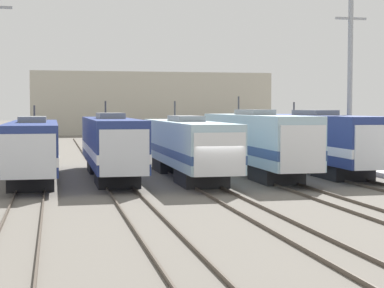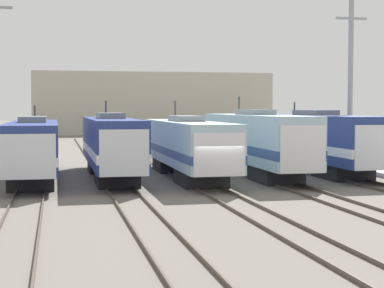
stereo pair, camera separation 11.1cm
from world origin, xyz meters
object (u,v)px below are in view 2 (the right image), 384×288
object	(u,v)px
locomotive_center_left	(111,145)
locomotive_far_right	(317,140)
catenary_tower_right	(350,83)
locomotive_far_left	(33,148)
locomotive_center	(188,146)
locomotive_center_right	(257,142)

from	to	relation	value
locomotive_center_left	locomotive_far_right	distance (m)	14.20
locomotive_far_right	catenary_tower_right	distance (m)	4.62
locomotive_far_left	locomotive_center	xyz separation A→B (m)	(9.44, -0.32, 0.01)
locomotive_center_left	locomotive_center_right	world-z (taller)	locomotive_center_right
locomotive_center_right	locomotive_far_right	distance (m)	4.86
locomotive_far_left	locomotive_far_right	bearing A→B (deg)	4.36
locomotive_center_left	locomotive_far_right	bearing A→B (deg)	4.21
locomotive_far_right	catenary_tower_right	bearing A→B (deg)	-1.06
locomotive_center_right	catenary_tower_right	size ratio (longest dim) A/B	1.41
locomotive_center	catenary_tower_right	xyz separation A→B (m)	(11.81, 1.71, 4.13)
locomotive_far_right	catenary_tower_right	world-z (taller)	catenary_tower_right
locomotive_far_left	locomotive_center_left	bearing A→B (deg)	4.84
locomotive_center	locomotive_center_left	bearing A→B (deg)	171.36
locomotive_far_left	catenary_tower_right	distance (m)	21.69
locomotive_far_left	locomotive_center_right	bearing A→B (deg)	1.07
locomotive_far_right	locomotive_center	bearing A→B (deg)	-169.45
locomotive_center_right	locomotive_far_left	bearing A→B (deg)	-178.93
locomotive_far_left	locomotive_center_left	distance (m)	4.74
locomotive_far_right	locomotive_far_left	bearing A→B (deg)	-175.64
locomotive_center	catenary_tower_right	world-z (taller)	catenary_tower_right
catenary_tower_right	locomotive_far_right	bearing A→B (deg)	178.94
locomotive_far_left	locomotive_center_right	size ratio (longest dim) A/B	0.96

